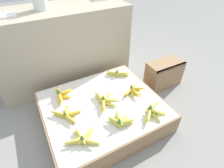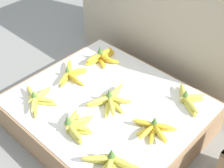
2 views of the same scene
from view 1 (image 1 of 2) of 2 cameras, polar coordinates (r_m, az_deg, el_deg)
The scene contains 13 objects.
ground_plane at distance 1.69m, azimuth -2.90°, elevation -11.18°, with size 10.00×10.00×0.00m, color gray.
display_platform at distance 1.61m, azimuth -3.02°, elevation -8.90°, with size 1.01×0.88×0.20m.
back_vendor_table at distance 2.05m, azimuth -15.78°, elevation 11.88°, with size 1.42×0.56×0.81m.
wooden_crate at distance 2.06m, azimuth 16.57°, elevation 3.31°, with size 0.39×0.21×0.29m.
banana_bunch_front_left at distance 1.30m, azimuth -9.55°, elevation -17.22°, with size 0.25×0.21×0.09m.
banana_bunch_front_midleft at distance 1.37m, azimuth 2.74°, elevation -11.92°, with size 0.18×0.17×0.11m.
banana_bunch_front_midright at distance 1.47m, azimuth 13.03°, elevation -8.80°, with size 0.25×0.20×0.10m.
banana_bunch_middle_left at distance 1.46m, azimuth -14.52°, elevation -9.55°, with size 0.24×0.23×0.08m.
banana_bunch_middle_midleft at distance 1.52m, azimuth -2.40°, elevation -5.41°, with size 0.21×0.27×0.10m.
banana_bunch_middle_midright at distance 1.64m, azimuth 7.01°, elevation -2.04°, with size 0.23×0.21×0.09m.
banana_bunch_back_left at distance 1.64m, azimuth -16.17°, elevation -3.24°, with size 0.17×0.24×0.11m.
banana_bunch_back_midright at distance 1.84m, azimuth 1.82°, elevation 3.57°, with size 0.22×0.18×0.09m.
foam_tray_white at distance 1.82m, azimuth -32.36°, elevation 18.26°, with size 0.22×0.14×0.02m.
Camera 1 is at (-0.44, -0.99, 1.29)m, focal length 28.00 mm.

